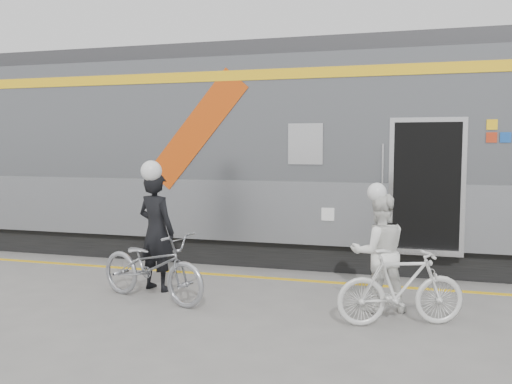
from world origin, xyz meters
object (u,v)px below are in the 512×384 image
(bicycle_left, at_px, (152,266))
(bicycle_right, at_px, (401,287))
(man, at_px, (156,231))
(woman, at_px, (379,253))

(bicycle_left, xyz_separation_m, bicycle_right, (3.45, -0.14, -0.02))
(man, xyz_separation_m, bicycle_left, (0.20, -0.55, -0.41))
(bicycle_left, relative_size, woman, 1.20)
(woman, bearing_deg, man, -22.46)
(man, distance_m, bicycle_left, 0.71)
(woman, relative_size, bicycle_right, 0.99)
(woman, distance_m, bicycle_right, 0.70)
(man, xyz_separation_m, woman, (3.35, -0.14, -0.12))
(bicycle_left, height_order, woman, woman)
(man, distance_m, woman, 3.36)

